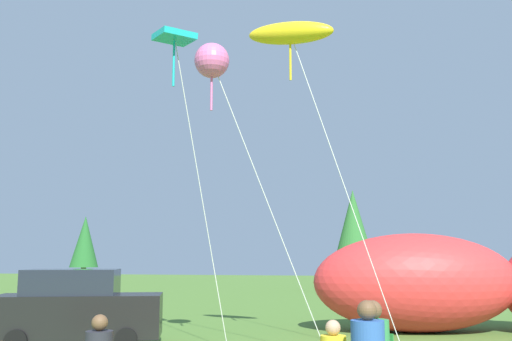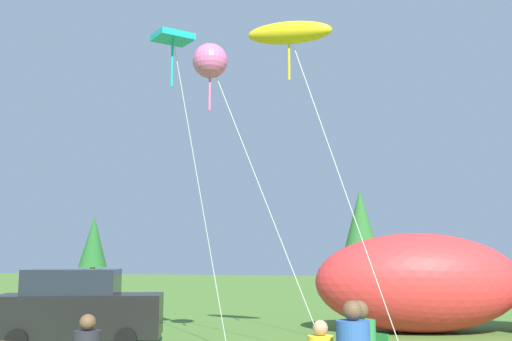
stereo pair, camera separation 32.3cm
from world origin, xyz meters
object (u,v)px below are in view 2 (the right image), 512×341
inflatable_cat (449,286)px  kite_teal_diamond (174,44)px  kite_pink_octopus (210,62)px  kite_yellow_hero (289,34)px  parked_car (78,308)px

inflatable_cat → kite_teal_diamond: size_ratio=1.12×
kite_pink_octopus → kite_yellow_hero: size_ratio=0.89×
kite_yellow_hero → parked_car: bearing=178.9°
parked_car → kite_teal_diamond: kite_teal_diamond is taller
parked_car → kite_teal_diamond: bearing=-41.4°
kite_pink_octopus → inflatable_cat: bearing=44.7°
kite_yellow_hero → kite_teal_diamond: 3.09m
parked_car → kite_yellow_hero: kite_yellow_hero is taller
inflatable_cat → kite_teal_diamond: 11.35m
inflatable_cat → kite_yellow_hero: 9.49m
parked_car → kite_yellow_hero: (5.90, -0.11, 7.27)m
kite_yellow_hero → kite_pink_octopus: bearing=-152.1°
kite_teal_diamond → parked_car: bearing=156.7°
inflatable_cat → kite_teal_diamond: kite_teal_diamond is taller
parked_car → kite_teal_diamond: size_ratio=0.58×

